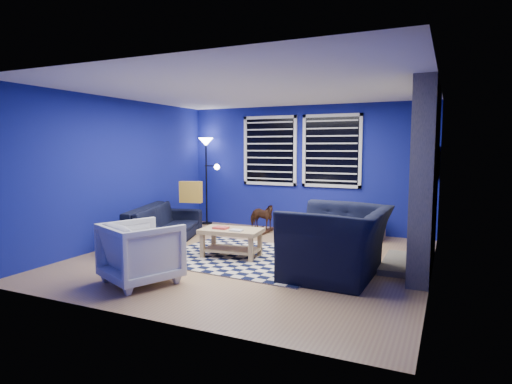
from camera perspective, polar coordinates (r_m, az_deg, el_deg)
floor at (r=6.52m, az=-0.53°, el=-8.85°), size 5.00×5.00×0.00m
ceiling at (r=6.36m, az=-0.55°, el=13.47°), size 5.00×5.00×0.00m
wall_back at (r=8.65m, az=6.52°, el=3.16°), size 5.00×0.00×5.00m
wall_left at (r=7.72m, az=-17.61°, el=2.58°), size 0.00×5.00×5.00m
wall_right at (r=5.73m, az=22.74°, el=1.30°), size 0.00×5.00×5.00m
fireplace at (r=6.24m, az=21.58°, el=1.20°), size 0.65×2.00×2.50m
window_left at (r=8.86m, az=1.83°, el=5.53°), size 1.17×0.06×1.42m
window_right at (r=8.44m, az=10.03°, el=5.42°), size 1.17×0.06×1.42m
tv at (r=7.72m, az=22.89°, el=3.50°), size 0.07×1.00×0.58m
rug at (r=6.58m, az=-1.16°, el=-8.66°), size 2.64×2.17×0.02m
sofa at (r=7.71m, az=-12.23°, el=-4.25°), size 2.34×1.48×0.64m
armchair_big at (r=5.66m, az=10.76°, el=-6.57°), size 1.43×1.26×0.90m
armchair_bent at (r=5.51m, az=-15.05°, el=-7.77°), size 1.08×1.10×0.76m
rocking_horse at (r=8.38m, az=0.71°, el=-3.26°), size 0.38×0.65×0.51m
coffee_table at (r=6.53m, az=-3.33°, el=-5.98°), size 0.97×0.62×0.46m
cabinet at (r=8.02m, az=14.63°, el=-4.45°), size 0.60×0.45×0.56m
floor_lamp at (r=9.30m, az=-6.58°, el=5.11°), size 0.51×0.31×1.87m
throw_pillow at (r=8.08m, az=-8.69°, el=-0.00°), size 0.44×0.22×0.40m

